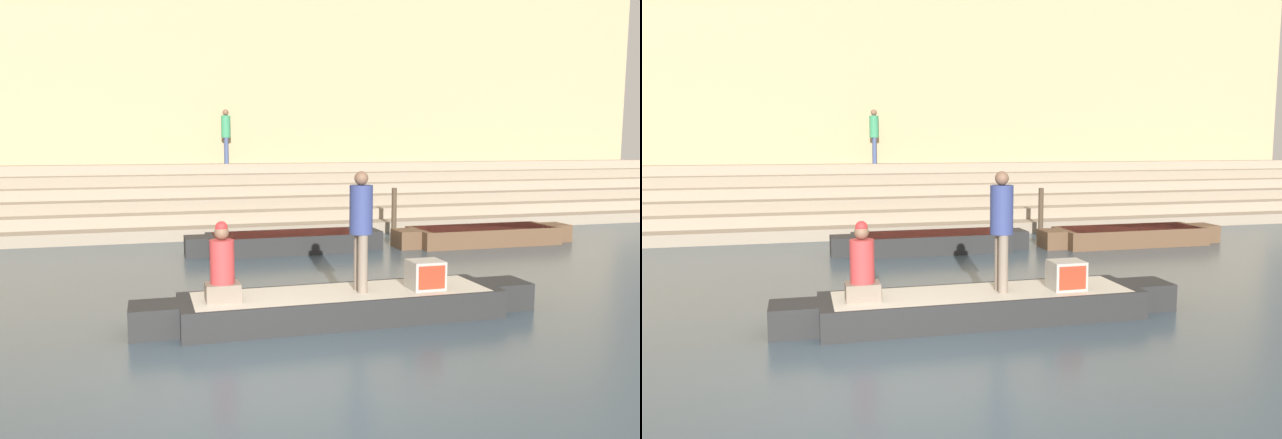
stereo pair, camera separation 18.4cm
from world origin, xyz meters
The scene contains 11 objects.
ground_plane centered at (0.00, 0.00, 0.00)m, with size 120.00×120.00×0.00m, color #3D4C56.
ghat_steps centered at (0.00, 12.83, 0.66)m, with size 36.00×4.59×1.83m.
back_wall centered at (0.00, 15.09, 4.02)m, with size 34.20×1.28×8.09m.
rowboat_main centered at (1.57, 2.12, 0.22)m, with size 5.91×1.33×0.41m.
person_standing centered at (1.83, 2.08, 1.41)m, with size 0.33×0.33×1.73m.
person_rowing centered at (-0.14, 2.07, 0.85)m, with size 0.46×0.36×1.09m.
tv_set centered at (2.80, 1.97, 0.62)m, with size 0.49×0.44×0.42m.
moored_boat_shore centered at (6.98, 7.50, 0.23)m, with size 4.68×1.29×0.43m.
moored_boat_distant centered at (1.98, 7.77, 0.23)m, with size 4.59×1.29×0.43m.
mooring_post centered at (5.27, 9.19, 0.66)m, with size 0.14×0.14×1.32m, color #473828.
person_on_steps centered at (1.44, 14.11, 2.84)m, with size 0.30×0.30×1.74m.
Camera 1 is at (-1.09, -6.22, 2.56)m, focal length 35.00 mm.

